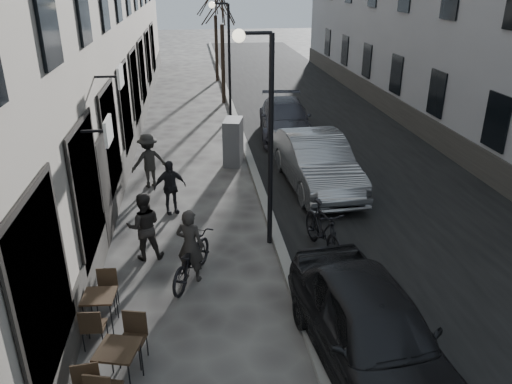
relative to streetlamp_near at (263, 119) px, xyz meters
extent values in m
cube|color=black|center=(4.02, 10.00, -3.16)|extent=(7.30, 60.00, 0.00)
cube|color=gray|center=(0.37, 10.00, -3.10)|extent=(0.25, 60.00, 0.12)
cylinder|color=black|center=(0.17, 0.00, -0.66)|extent=(0.12, 0.12, 5.00)
cylinder|color=black|center=(-0.18, 0.00, 1.84)|extent=(0.70, 0.08, 0.08)
sphere|color=#FFF2CC|center=(-0.53, 0.00, 1.79)|extent=(0.28, 0.28, 0.28)
cylinder|color=black|center=(0.17, 12.00, -0.66)|extent=(0.12, 0.12, 5.00)
cylinder|color=black|center=(-0.18, 12.00, 1.84)|extent=(0.70, 0.08, 0.08)
sphere|color=#FFF2CC|center=(-0.53, 12.00, 1.79)|extent=(0.28, 0.28, 0.28)
cylinder|color=black|center=(0.07, 15.00, -1.21)|extent=(0.20, 0.20, 3.90)
cylinder|color=black|center=(0.07, 21.00, -1.21)|extent=(0.20, 0.20, 3.90)
cube|color=black|center=(-2.91, -4.39, -2.41)|extent=(0.76, 0.76, 0.04)
cylinder|color=black|center=(-3.23, -4.57, -2.80)|extent=(0.02, 0.02, 0.73)
cylinder|color=black|center=(-2.73, -4.71, -2.80)|extent=(0.02, 0.02, 0.73)
cylinder|color=black|center=(-3.10, -4.07, -2.80)|extent=(0.02, 0.02, 0.73)
cylinder|color=black|center=(-2.59, -4.20, -2.80)|extent=(0.02, 0.02, 0.73)
cube|color=black|center=(-3.45, -2.82, -2.47)|extent=(0.62, 0.62, 0.04)
cylinder|color=black|center=(-3.71, -3.05, -2.82)|extent=(0.02, 0.02, 0.67)
cylinder|color=black|center=(-3.22, -3.08, -2.82)|extent=(0.02, 0.02, 0.67)
cylinder|color=black|center=(-3.67, -2.56, -2.82)|extent=(0.02, 0.02, 0.67)
cylinder|color=black|center=(-3.19, -2.59, -2.82)|extent=(0.02, 0.02, 0.67)
cube|color=#59595B|center=(-0.22, 5.78, -2.37)|extent=(0.81, 1.17, 1.59)
imported|color=black|center=(-1.76, -1.40, -2.65)|extent=(1.37, 2.05, 1.02)
imported|color=#292623|center=(-1.76, -1.40, -2.33)|extent=(0.71, 0.60, 1.66)
imported|color=#282522|center=(-2.80, -0.36, -2.34)|extent=(0.85, 0.68, 1.64)
imported|color=#292724|center=(-2.99, 4.03, -2.30)|extent=(1.26, 0.99, 1.71)
imported|color=black|center=(-2.29, 2.03, -2.39)|extent=(0.97, 0.63, 1.54)
imported|color=black|center=(1.17, -4.46, -2.39)|extent=(2.25, 4.70, 1.55)
imported|color=gray|center=(2.14, 3.37, -2.34)|extent=(2.02, 5.09, 1.65)
imported|color=#3A3A44|center=(2.17, 8.83, -2.44)|extent=(2.48, 5.11, 1.43)
imported|color=black|center=(1.34, -0.66, -2.54)|extent=(0.91, 2.12, 1.24)
camera|label=1|loc=(-1.55, -10.76, 2.94)|focal=35.00mm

